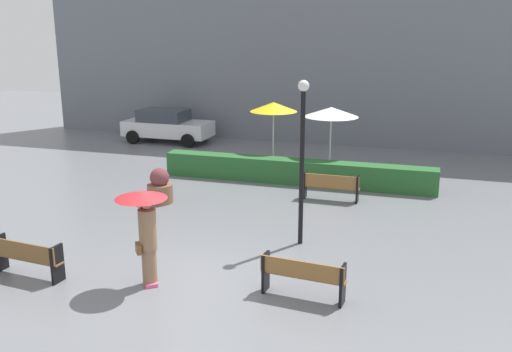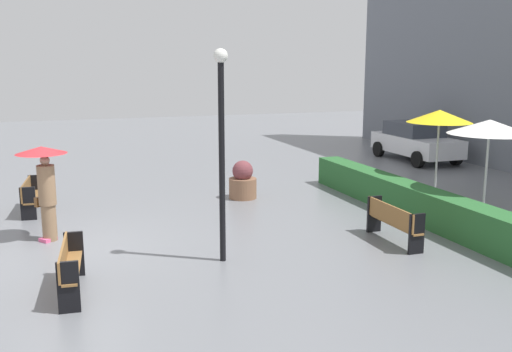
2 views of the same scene
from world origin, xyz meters
TOP-DOWN VIEW (x-y plane):
  - ground_plane at (0.00, 0.00)m, footprint 60.00×60.00m
  - bench_near_left at (-3.36, -0.91)m, footprint 1.80×0.54m
  - bench_back_row at (2.17, 6.74)m, footprint 1.82×0.38m
  - bench_near_right at (2.76, -0.11)m, footprint 1.80×0.50m
  - pedestrian_with_umbrella at (-0.60, -0.47)m, footprint 1.10×1.10m
  - planter_pot at (-2.98, 4.95)m, footprint 0.82×0.82m
  - lamp_post at (2.05, 2.85)m, footprint 0.28×0.28m
  - patio_umbrella_yellow at (-0.64, 9.99)m, footprint 1.80×1.80m
  - patio_umbrella_white at (1.62, 9.72)m, footprint 1.99×1.99m
  - hedge_strip at (0.63, 8.40)m, footprint 9.76×0.70m
  - building_facade at (0.00, 16.00)m, footprint 28.00×1.20m
  - parked_car at (-6.98, 13.76)m, footprint 4.22×2.01m

SIDE VIEW (x-z plane):
  - ground_plane at x=0.00m, z-range 0.00..0.00m
  - hedge_strip at x=0.63m, z-range 0.00..0.86m
  - planter_pot at x=-2.98m, z-range -0.07..1.05m
  - bench_near_left at x=-3.36m, z-range 0.07..0.93m
  - bench_back_row at x=2.17m, z-range 0.08..0.94m
  - bench_near_right at x=2.76m, z-range 0.09..0.95m
  - parked_car at x=-6.98m, z-range 0.03..1.60m
  - pedestrian_with_umbrella at x=-0.60m, z-range 0.38..2.51m
  - patio_umbrella_white at x=1.62m, z-range 1.11..3.71m
  - patio_umbrella_yellow at x=-0.64m, z-range 1.14..3.79m
  - lamp_post at x=2.05m, z-range 0.45..4.66m
  - building_facade at x=0.00m, z-range 0.00..9.77m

